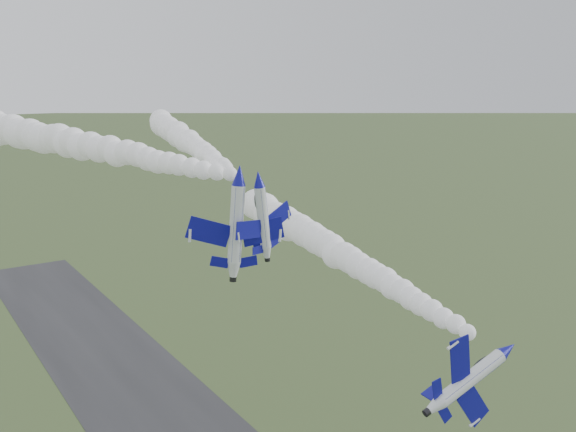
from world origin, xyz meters
name	(u,v)px	position (x,y,z in m)	size (l,w,h in m)	color
jet_lead	(508,350)	(13.52, -8.01, 31.75)	(4.52, 12.22, 9.40)	silver
smoke_trail_jet_lead	(334,251)	(17.49, 25.46, 33.44)	(5.52, 62.02, 5.52)	white
jet_pair_left	(239,175)	(-0.98, 19.71, 46.77)	(11.94, 13.98, 3.53)	silver
smoke_trail_jet_pair_left	(185,139)	(7.88, 54.39, 47.60)	(4.77, 63.78, 4.77)	white
jet_pair_right	(259,179)	(1.16, 18.82, 46.25)	(9.60, 11.28, 2.97)	silver
smoke_trail_jet_pair_right	(87,146)	(-8.49, 54.22, 47.50)	(5.81, 69.02, 5.81)	white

